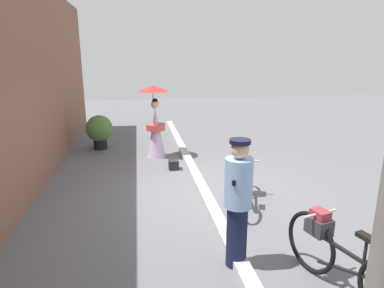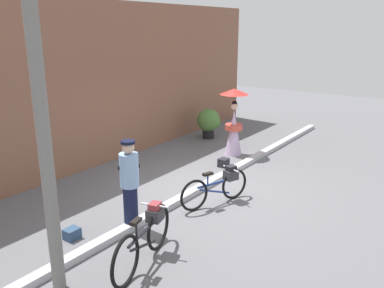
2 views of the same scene
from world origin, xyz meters
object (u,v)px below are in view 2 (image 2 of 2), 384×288
backpack_on_pavement (72,233)px  utility_pole (42,122)px  bicycle_near_officer (219,185)px  backpack_spare (224,162)px  bicycle_far_side (145,236)px  person_with_parasol (234,122)px  person_officer (130,183)px  potted_plant_by_door (209,121)px

backpack_on_pavement → utility_pole: bearing=-135.6°
backpack_on_pavement → utility_pole: utility_pole is taller
bicycle_near_officer → utility_pole: 4.23m
backpack_on_pavement → backpack_spare: size_ratio=0.99×
bicycle_near_officer → bicycle_far_side: size_ratio=0.91×
bicycle_near_officer → backpack_spare: bicycle_near_officer is taller
person_with_parasol → backpack_on_pavement: size_ratio=7.33×
person_officer → backpack_on_pavement: (-0.89, 0.55, -0.78)m
potted_plant_by_door → bicycle_near_officer: bearing=-144.4°
bicycle_far_side → person_officer: size_ratio=1.08×
backpack_spare → utility_pole: (-5.73, -0.80, 2.28)m
backpack_spare → person_officer: bearing=-174.4°
bicycle_near_officer → person_with_parasol: bearing=25.1°
person_with_parasol → utility_pole: size_ratio=0.39×
bicycle_far_side → utility_pole: 2.35m
bicycle_far_side → person_officer: (0.69, 0.98, 0.43)m
potted_plant_by_door → backpack_spare: size_ratio=3.77×
person_officer → potted_plant_by_door: person_officer is taller
backpack_on_pavement → utility_pole: 2.69m
bicycle_near_officer → person_with_parasol: (3.11, 1.46, 0.54)m
person_with_parasol → potted_plant_by_door: size_ratio=1.92×
bicycle_near_officer → potted_plant_by_door: (4.17, 2.98, 0.15)m
bicycle_far_side → utility_pole: (-1.19, 0.56, 1.95)m
utility_pole → person_officer: bearing=12.6°
bicycle_near_officer → person_officer: size_ratio=0.98×
bicycle_near_officer → person_with_parasol: person_with_parasol is taller
backpack_on_pavement → utility_pole: (-0.99, -0.97, 2.30)m
person_officer → potted_plant_by_door: (6.00, 2.26, -0.33)m
bicycle_near_officer → person_officer: (-1.83, 0.72, 0.48)m
potted_plant_by_door → backpack_on_pavement: bearing=-166.1°
potted_plant_by_door → backpack_spare: bearing=-138.9°
bicycle_near_officer → potted_plant_by_door: potted_plant_by_door is taller
person_officer → backpack_on_pavement: bearing=148.2°
backpack_spare → backpack_on_pavement: bearing=177.9°
bicycle_near_officer → potted_plant_by_door: 5.13m
person_officer → backpack_spare: size_ratio=6.37×
backpack_on_pavement → backpack_spare: backpack_spare is taller
bicycle_far_side → backpack_on_pavement: bearing=97.4°
bicycle_far_side → backpack_spare: bicycle_far_side is taller
potted_plant_by_door → utility_pole: utility_pole is taller
bicycle_near_officer → backpack_spare: (2.01, 1.10, -0.29)m
bicycle_far_side → person_officer: person_officer is taller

